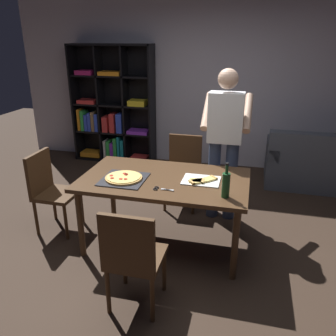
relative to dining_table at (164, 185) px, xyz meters
name	(u,v)px	position (x,y,z in m)	size (l,w,h in m)	color
ground_plane	(165,243)	(0.00, 0.00, -0.68)	(12.00, 12.00, 0.00)	#38281E
back_wall	(205,80)	(0.00, 2.60, 0.72)	(6.40, 0.10, 2.80)	#BCB7C6
dining_table	(164,185)	(0.00, 0.00, 0.00)	(1.65, 0.96, 0.75)	#4C331E
chair_near_camera	(132,255)	(0.00, -0.97, -0.17)	(0.42, 0.42, 0.90)	#472D19
chair_far_side	(184,167)	(0.00, 0.97, -0.17)	(0.42, 0.42, 0.90)	#472D19
chair_left_end	(50,187)	(-1.31, 0.00, -0.17)	(0.42, 0.42, 0.90)	#472D19
couch	(327,167)	(1.90, 1.99, -0.37)	(1.71, 0.87, 0.85)	#4C515B
bookshelf	(112,111)	(-1.54, 2.38, 0.19)	(1.40, 0.35, 1.95)	black
person_serving_pizza	(225,137)	(0.51, 0.75, 0.32)	(0.55, 0.54, 1.75)	#38476B
pepperoni_pizza_on_tray	(124,178)	(-0.38, -0.14, 0.09)	(0.42, 0.42, 0.04)	#2D2D33
pizza_slices_on_towel	(201,180)	(0.37, 0.00, 0.08)	(0.36, 0.29, 0.03)	white
wine_bottle	(226,184)	(0.62, -0.28, 0.19)	(0.07, 0.07, 0.32)	#194723
kitchen_scissors	(160,189)	(0.03, -0.27, 0.08)	(0.19, 0.09, 0.01)	silver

